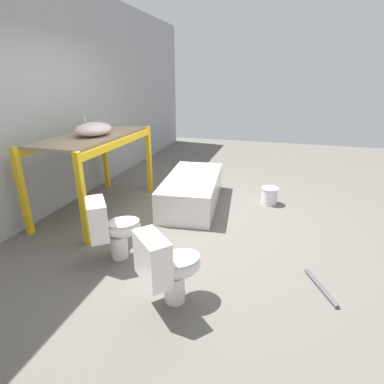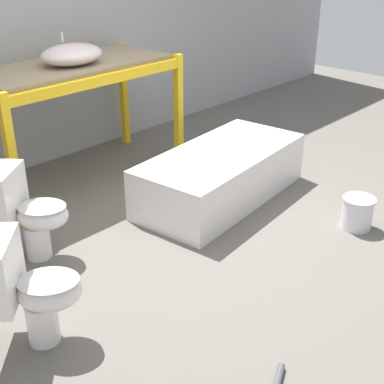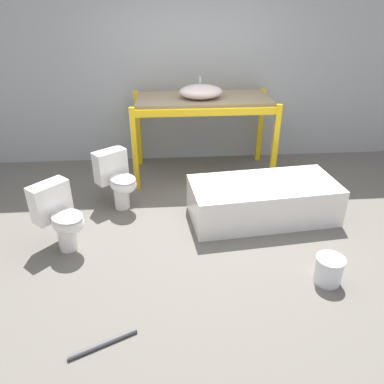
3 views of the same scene
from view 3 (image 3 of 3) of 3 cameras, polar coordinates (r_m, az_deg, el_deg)
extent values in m
plane|color=#666059|center=(4.31, 1.72, -5.02)|extent=(12.00, 12.00, 0.00)
cube|color=#9EA0A3|center=(5.70, -0.31, 20.49)|extent=(10.80, 0.08, 3.20)
cube|color=yellow|center=(4.93, -8.71, 6.40)|extent=(0.07, 0.07, 1.12)
cube|color=yellow|center=(5.13, 12.51, 6.91)|extent=(0.07, 0.07, 1.12)
cube|color=yellow|center=(5.72, -8.23, 9.51)|extent=(0.07, 0.07, 1.12)
cube|color=yellow|center=(5.89, 10.31, 9.90)|extent=(0.07, 0.07, 1.12)
cube|color=yellow|center=(4.79, 2.20, 12.09)|extent=(1.85, 0.06, 0.09)
cube|color=yellow|center=(5.60, 1.22, 14.47)|extent=(1.85, 0.06, 0.09)
cube|color=#998466|center=(5.18, 1.69, 14.04)|extent=(1.78, 0.77, 0.04)
ellipsoid|color=silver|center=(5.09, 1.35, 15.04)|extent=(0.57, 0.44, 0.18)
cylinder|color=silver|center=(5.18, 1.23, 16.75)|extent=(0.02, 0.02, 0.08)
cube|color=white|center=(4.43, 10.73, -1.24)|extent=(1.74, 0.93, 0.45)
cube|color=beige|center=(4.36, 10.89, 0.29)|extent=(1.65, 0.84, 0.18)
cylinder|color=white|center=(4.67, -10.64, -0.90)|extent=(0.19, 0.19, 0.26)
ellipsoid|color=white|center=(4.52, -10.44, 1.21)|extent=(0.46, 0.47, 0.20)
ellipsoid|color=beige|center=(4.49, -10.52, 2.02)|extent=(0.44, 0.45, 0.03)
cube|color=white|center=(4.66, -12.31, 3.90)|extent=(0.42, 0.38, 0.40)
cylinder|color=white|center=(4.08, -18.45, -6.64)|extent=(0.19, 0.19, 0.26)
ellipsoid|color=white|center=(3.92, -18.38, -4.38)|extent=(0.47, 0.47, 0.20)
ellipsoid|color=beige|center=(3.88, -18.54, -3.49)|extent=(0.45, 0.45, 0.03)
cube|color=white|center=(4.04, -20.77, -1.31)|extent=(0.40, 0.41, 0.40)
cylinder|color=silver|center=(3.69, 20.10, -11.11)|extent=(0.24, 0.24, 0.26)
cylinder|color=silver|center=(3.61, 20.43, -9.57)|extent=(0.26, 0.26, 0.02)
cylinder|color=#4C4C51|center=(3.12, -13.34, -21.58)|extent=(0.50, 0.26, 0.04)
camera|label=1|loc=(3.99, -55.41, 8.98)|focal=28.00mm
camera|label=2|loc=(2.44, -71.51, 4.61)|focal=50.00mm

